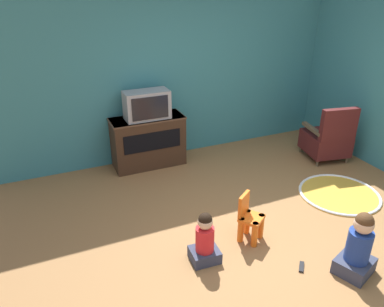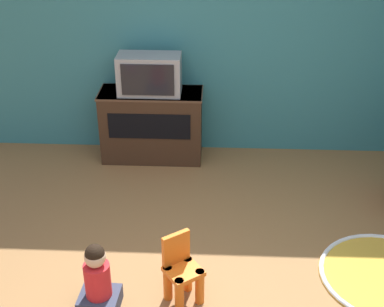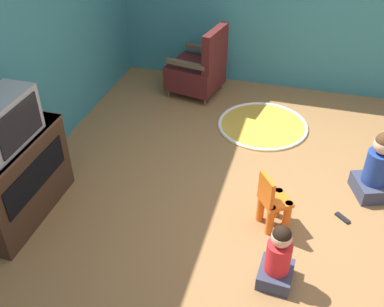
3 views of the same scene
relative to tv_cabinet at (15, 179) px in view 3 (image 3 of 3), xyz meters
name	(u,v)px [view 3 (image 3 of 3)]	position (x,y,z in m)	size (l,w,h in m)	color
ground_plane	(286,204)	(0.76, -2.28, -0.40)	(30.00, 30.00, 0.00)	olive
tv_cabinet	(15,179)	(0.00, 0.00, 0.00)	(1.08, 0.45, 0.77)	#382316
television	(2,122)	(0.00, -0.04, 0.58)	(0.64, 0.32, 0.41)	#939399
black_armchair	(199,70)	(2.63, -0.93, -0.06)	(0.70, 0.72, 0.91)	brown
yellow_kid_chair	(273,205)	(0.46, -2.17, -0.16)	(0.33, 0.33, 0.55)	orange
play_mat	(263,125)	(2.06, -1.86, -0.39)	(1.06, 1.06, 0.04)	gold
child_watching_left	(377,169)	(1.14, -3.03, -0.10)	(0.44, 0.41, 0.69)	#33384C
child_watching_center	(278,259)	(-0.14, -2.29, -0.15)	(0.30, 0.27, 0.57)	#33384C
remote_control	(343,218)	(0.70, -2.78, -0.39)	(0.13, 0.14, 0.02)	black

